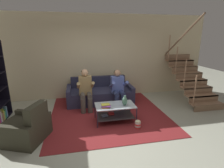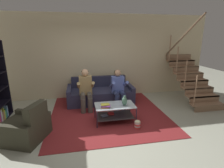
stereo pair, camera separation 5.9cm
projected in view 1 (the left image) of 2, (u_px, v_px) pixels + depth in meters
ground at (105, 129)px, 4.23m from camera, size 16.80×16.80×0.00m
back_partition at (93, 57)px, 6.16m from camera, size 8.40×0.12×2.90m
staircase_run at (185, 69)px, 6.22m from camera, size 1.03×2.78×2.77m
couch at (100, 94)px, 5.91m from camera, size 2.15×0.98×0.80m
person_seated_left at (86, 88)px, 5.17m from camera, size 0.50×0.58×1.22m
person_seated_right at (118, 87)px, 5.37m from camera, size 0.50×0.58×1.17m
coffee_table at (115, 110)px, 4.52m from camera, size 1.01×0.58×0.46m
area_rug at (107, 111)px, 5.18m from camera, size 3.19×3.45×0.01m
vase at (125, 101)px, 4.43m from camera, size 0.14×0.14×0.25m
book_stack at (106, 106)px, 4.33m from camera, size 0.25×0.21×0.08m
armchair at (25, 129)px, 3.71m from camera, size 1.10×1.09×0.84m
popcorn_tub at (138, 124)px, 4.23m from camera, size 0.14×0.14×0.20m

